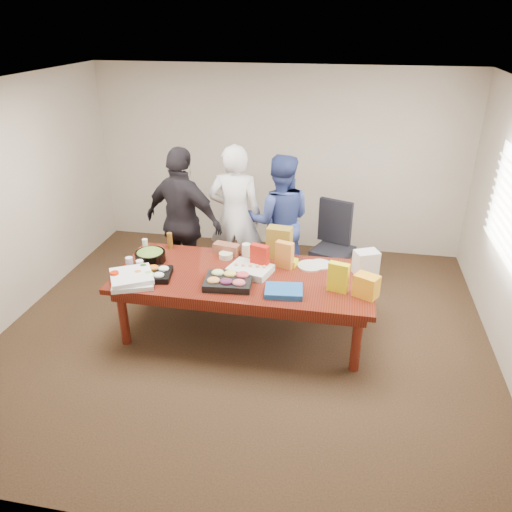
% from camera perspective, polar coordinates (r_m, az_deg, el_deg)
% --- Properties ---
extents(floor, '(5.50, 5.00, 0.02)m').
position_cam_1_polar(floor, '(5.80, -1.35, -8.78)').
color(floor, '#47301E').
rests_on(floor, ground).
extents(ceiling, '(5.50, 5.00, 0.02)m').
position_cam_1_polar(ceiling, '(4.79, -1.70, 18.95)').
color(ceiling, white).
rests_on(ceiling, wall_back).
extents(wall_back, '(5.50, 0.04, 2.70)m').
position_cam_1_polar(wall_back, '(7.48, 2.57, 10.94)').
color(wall_back, beige).
rests_on(wall_back, floor).
extents(wall_front, '(5.50, 0.04, 2.70)m').
position_cam_1_polar(wall_front, '(3.08, -11.57, -14.07)').
color(wall_front, beige).
rests_on(wall_front, floor).
extents(wall_left, '(0.04, 5.00, 2.70)m').
position_cam_1_polar(wall_left, '(6.29, -26.92, 5.11)').
color(wall_left, beige).
rests_on(wall_left, floor).
extents(window_panel, '(0.03, 1.40, 1.10)m').
position_cam_1_polar(window_panel, '(5.80, 27.27, 5.02)').
color(window_panel, white).
rests_on(window_panel, wall_right).
extents(window_blinds, '(0.04, 1.36, 1.00)m').
position_cam_1_polar(window_blinds, '(5.79, 26.90, 5.06)').
color(window_blinds, beige).
rests_on(window_blinds, wall_right).
extents(conference_table, '(2.80, 1.20, 0.75)m').
position_cam_1_polar(conference_table, '(5.59, -1.39, -5.54)').
color(conference_table, '#4C1C0F').
rests_on(conference_table, floor).
extents(office_chair, '(0.72, 0.72, 1.09)m').
position_cam_1_polar(office_chair, '(6.56, 8.85, 0.89)').
color(office_chair, black).
rests_on(office_chair, floor).
extents(person_center, '(0.73, 0.51, 1.90)m').
position_cam_1_polar(person_center, '(6.41, -2.40, 4.51)').
color(person_center, white).
rests_on(person_center, floor).
extents(person_right, '(0.93, 0.77, 1.76)m').
position_cam_1_polar(person_right, '(6.46, 2.74, 4.05)').
color(person_right, '#324286').
rests_on(person_right, floor).
extents(person_left, '(1.21, 0.79, 1.90)m').
position_cam_1_polar(person_left, '(6.29, -8.34, 3.87)').
color(person_left, black).
rests_on(person_left, floor).
extents(veggie_tray, '(0.47, 0.40, 0.06)m').
position_cam_1_polar(veggie_tray, '(5.45, -11.98, -2.09)').
color(veggie_tray, black).
rests_on(veggie_tray, conference_table).
extents(fruit_tray, '(0.52, 0.42, 0.07)m').
position_cam_1_polar(fruit_tray, '(5.19, -3.21, -2.98)').
color(fruit_tray, black).
rests_on(fruit_tray, conference_table).
extents(sheet_cake, '(0.52, 0.44, 0.08)m').
position_cam_1_polar(sheet_cake, '(5.41, -0.66, -1.60)').
color(sheet_cake, silver).
rests_on(sheet_cake, conference_table).
extents(salad_bowl, '(0.43, 0.43, 0.11)m').
position_cam_1_polar(salad_bowl, '(5.80, -12.08, -0.06)').
color(salad_bowl, black).
rests_on(salad_bowl, conference_table).
extents(chip_bag_blue, '(0.41, 0.32, 0.06)m').
position_cam_1_polar(chip_bag_blue, '(5.04, 3.21, -4.05)').
color(chip_bag_blue, '#1B57AA').
rests_on(chip_bag_blue, conference_table).
extents(chip_bag_red, '(0.22, 0.14, 0.30)m').
position_cam_1_polar(chip_bag_red, '(5.44, 0.43, -0.17)').
color(chip_bag_red, '#B01B0E').
rests_on(chip_bag_red, conference_table).
extents(chip_bag_yellow, '(0.22, 0.13, 0.31)m').
position_cam_1_polar(chip_bag_yellow, '(5.09, 9.46, -2.43)').
color(chip_bag_yellow, yellow).
rests_on(chip_bag_yellow, conference_table).
extents(chip_bag_orange, '(0.21, 0.14, 0.31)m').
position_cam_1_polar(chip_bag_orange, '(5.49, 3.30, 0.13)').
color(chip_bag_orange, orange).
rests_on(chip_bag_orange, conference_table).
extents(mayo_jar, '(0.12, 0.12, 0.16)m').
position_cam_1_polar(mayo_jar, '(5.77, -1.13, 0.68)').
color(mayo_jar, white).
rests_on(mayo_jar, conference_table).
extents(mustard_bottle, '(0.07, 0.07, 0.17)m').
position_cam_1_polar(mustard_bottle, '(5.57, 0.68, -0.20)').
color(mustard_bottle, '#D3A600').
rests_on(mustard_bottle, conference_table).
extents(dressing_bottle, '(0.08, 0.08, 0.20)m').
position_cam_1_polar(dressing_bottle, '(6.05, -9.90, 1.75)').
color(dressing_bottle, brown).
rests_on(dressing_bottle, conference_table).
extents(ranch_bottle, '(0.07, 0.07, 0.19)m').
position_cam_1_polar(ranch_bottle, '(5.96, -12.63, 1.06)').
color(ranch_bottle, silver).
rests_on(ranch_bottle, conference_table).
extents(banana_bunch, '(0.24, 0.17, 0.07)m').
position_cam_1_polar(banana_bunch, '(5.61, 3.64, -0.66)').
color(banana_bunch, yellow).
rests_on(banana_bunch, conference_table).
extents(bread_loaf, '(0.33, 0.19, 0.12)m').
position_cam_1_polar(bread_loaf, '(5.85, -3.39, 0.84)').
color(bread_loaf, brown).
rests_on(bread_loaf, conference_table).
extents(kraft_bag, '(0.30, 0.19, 0.37)m').
position_cam_1_polar(kraft_bag, '(5.72, 2.72, 1.59)').
color(kraft_bag, olive).
rests_on(kraft_bag, conference_table).
extents(red_cup, '(0.10, 0.10, 0.12)m').
position_cam_1_polar(red_cup, '(5.43, -15.95, -2.37)').
color(red_cup, red).
rests_on(red_cup, conference_table).
extents(clear_cup_a, '(0.10, 0.10, 0.11)m').
position_cam_1_polar(clear_cup_a, '(5.62, -13.23, -1.03)').
color(clear_cup_a, white).
rests_on(clear_cup_a, conference_table).
extents(clear_cup_b, '(0.10, 0.10, 0.11)m').
position_cam_1_polar(clear_cup_b, '(5.72, -14.38, -0.68)').
color(clear_cup_b, white).
rests_on(clear_cup_b, conference_table).
extents(pizza_box_lower, '(0.55, 0.55, 0.05)m').
position_cam_1_polar(pizza_box_lower, '(5.38, -13.99, -2.80)').
color(pizza_box_lower, silver).
rests_on(pizza_box_lower, conference_table).
extents(pizza_box_upper, '(0.58, 0.58, 0.05)m').
position_cam_1_polar(pizza_box_upper, '(5.38, -14.16, -2.25)').
color(pizza_box_upper, white).
rests_on(pizza_box_upper, pizza_box_lower).
extents(plate_a, '(0.35, 0.35, 0.02)m').
position_cam_1_polar(plate_a, '(5.60, 6.25, -1.12)').
color(plate_a, silver).
rests_on(plate_a, conference_table).
extents(plate_b, '(0.33, 0.33, 0.02)m').
position_cam_1_polar(plate_b, '(5.64, 7.40, -0.97)').
color(plate_b, silver).
rests_on(plate_b, conference_table).
extents(dip_bowl_a, '(0.16, 0.16, 0.06)m').
position_cam_1_polar(dip_bowl_a, '(5.72, 3.32, -0.16)').
color(dip_bowl_a, '#F9E6C6').
rests_on(dip_bowl_a, conference_table).
extents(dip_bowl_b, '(0.18, 0.18, 0.06)m').
position_cam_1_polar(dip_bowl_b, '(5.76, -3.50, 0.05)').
color(dip_bowl_b, beige).
rests_on(dip_bowl_b, conference_table).
extents(grocery_bag_white, '(0.30, 0.27, 0.27)m').
position_cam_1_polar(grocery_bag_white, '(5.49, 12.55, -0.74)').
color(grocery_bag_white, silver).
rests_on(grocery_bag_white, conference_table).
extents(grocery_bag_yellow, '(0.28, 0.25, 0.23)m').
position_cam_1_polar(grocery_bag_yellow, '(5.07, 12.59, -3.38)').
color(grocery_bag_yellow, '#FFAA1C').
rests_on(grocery_bag_yellow, conference_table).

